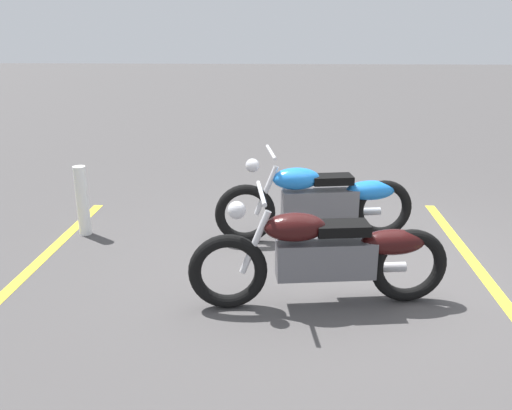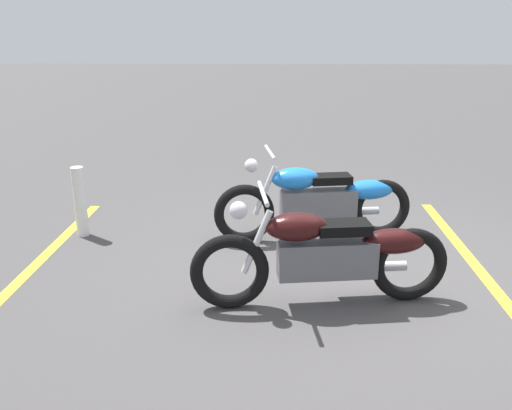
% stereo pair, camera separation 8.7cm
% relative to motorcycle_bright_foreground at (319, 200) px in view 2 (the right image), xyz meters
% --- Properties ---
extents(ground_plane, '(60.00, 60.00, 0.00)m').
position_rel_motorcycle_bright_foreground_xyz_m(ground_plane, '(-0.32, 0.76, -0.46)').
color(ground_plane, '#474444').
extents(motorcycle_bright_foreground, '(2.22, 0.68, 1.04)m').
position_rel_motorcycle_bright_foreground_xyz_m(motorcycle_bright_foreground, '(0.00, 0.00, 0.00)').
color(motorcycle_bright_foreground, black).
rests_on(motorcycle_bright_foreground, ground).
extents(motorcycle_dark_foreground, '(2.23, 0.64, 1.04)m').
position_rel_motorcycle_bright_foreground_xyz_m(motorcycle_dark_foreground, '(0.05, 1.51, 0.00)').
color(motorcycle_dark_foreground, black).
rests_on(motorcycle_dark_foreground, ground).
extents(bollard_post, '(0.14, 0.14, 0.81)m').
position_rel_motorcycle_bright_foreground_xyz_m(bollard_post, '(2.70, -0.04, -0.06)').
color(bollard_post, white).
rests_on(bollard_post, ground).
extents(parking_stripe_near, '(0.18, 3.20, 0.01)m').
position_rel_motorcycle_bright_foreground_xyz_m(parking_stripe_near, '(-1.54, 0.35, -0.46)').
color(parking_stripe_near, yellow).
rests_on(parking_stripe_near, ground).
extents(parking_stripe_mid, '(0.18, 3.20, 0.01)m').
position_rel_motorcycle_bright_foreground_xyz_m(parking_stripe_mid, '(2.91, 0.51, -0.46)').
color(parking_stripe_mid, yellow).
rests_on(parking_stripe_mid, ground).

